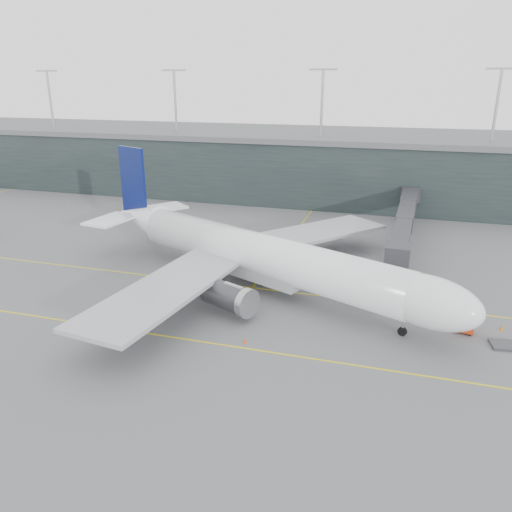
# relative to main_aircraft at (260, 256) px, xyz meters

# --- Properties ---
(ground) EXTENTS (320.00, 320.00, 0.00)m
(ground) POSITION_rel_main_aircraft_xyz_m (-6.11, 3.77, -4.77)
(ground) COLOR #515155
(ground) RESTS_ON ground
(taxiline_a) EXTENTS (160.00, 0.25, 0.02)m
(taxiline_a) POSITION_rel_main_aircraft_xyz_m (-6.11, -0.23, -4.76)
(taxiline_a) COLOR gold
(taxiline_a) RESTS_ON ground
(taxiline_b) EXTENTS (160.00, 0.25, 0.02)m
(taxiline_b) POSITION_rel_main_aircraft_xyz_m (-6.11, -16.23, -4.76)
(taxiline_b) COLOR gold
(taxiline_b) RESTS_ON ground
(taxiline_lead_main) EXTENTS (0.25, 60.00, 0.02)m
(taxiline_lead_main) POSITION_rel_main_aircraft_xyz_m (-1.11, 23.77, -4.76)
(taxiline_lead_main) COLOR gold
(taxiline_lead_main) RESTS_ON ground
(terminal) EXTENTS (240.00, 36.00, 29.00)m
(terminal) POSITION_rel_main_aircraft_xyz_m (-6.11, 61.77, 2.85)
(terminal) COLOR black
(terminal) RESTS_ON ground
(main_aircraft) EXTENTS (57.81, 53.28, 17.00)m
(main_aircraft) POSITION_rel_main_aircraft_xyz_m (0.00, 0.00, 0.00)
(main_aircraft) COLOR white
(main_aircraft) RESTS_ON ground
(jet_bridge) EXTENTS (5.01, 43.41, 6.55)m
(jet_bridge) POSITION_rel_main_aircraft_xyz_m (18.38, 27.97, 0.13)
(jet_bridge) COLOR #2C2C31
(jet_bridge) RESTS_ON ground
(gse_cart) EXTENTS (2.63, 1.95, 1.63)m
(gse_cart) POSITION_rel_main_aircraft_xyz_m (25.68, -5.54, -3.86)
(gse_cart) COLOR red
(gse_cart) RESTS_ON ground
(baggage_dolly) EXTENTS (3.23, 2.74, 0.29)m
(baggage_dolly) POSITION_rel_main_aircraft_xyz_m (29.82, -7.76, -4.59)
(baggage_dolly) COLOR #343439
(baggage_dolly) RESTS_ON ground
(uld_a) EXTENTS (2.54, 2.31, 1.89)m
(uld_a) POSITION_rel_main_aircraft_xyz_m (-12.21, 14.03, -3.78)
(uld_a) COLOR #343438
(uld_a) RESTS_ON ground
(uld_b) EXTENTS (2.65, 2.30, 2.09)m
(uld_b) POSITION_rel_main_aircraft_xyz_m (-7.88, 14.41, -3.67)
(uld_b) COLOR #343438
(uld_b) RESTS_ON ground
(uld_c) EXTENTS (2.11, 1.76, 1.79)m
(uld_c) POSITION_rel_main_aircraft_xyz_m (-7.17, 13.55, -3.83)
(uld_c) COLOR #343438
(uld_c) RESTS_ON ground
(cone_nose) EXTENTS (0.43, 0.43, 0.69)m
(cone_nose) POSITION_rel_main_aircraft_xyz_m (30.04, -3.89, -4.43)
(cone_nose) COLOR #D1640B
(cone_nose) RESTS_ON ground
(cone_wing_stbd) EXTENTS (0.39, 0.39, 0.62)m
(cone_wing_stbd) POSITION_rel_main_aircraft_xyz_m (2.63, -15.09, -4.46)
(cone_wing_stbd) COLOR #EC3F0D
(cone_wing_stbd) RESTS_ON ground
(cone_wing_port) EXTENTS (0.43, 0.43, 0.69)m
(cone_wing_port) POSITION_rel_main_aircraft_xyz_m (1.12, 16.38, -4.43)
(cone_wing_port) COLOR #D1600B
(cone_wing_port) RESTS_ON ground
(cone_tail) EXTENTS (0.46, 0.46, 0.74)m
(cone_tail) POSITION_rel_main_aircraft_xyz_m (-13.24, -7.22, -4.40)
(cone_tail) COLOR orange
(cone_tail) RESTS_ON ground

